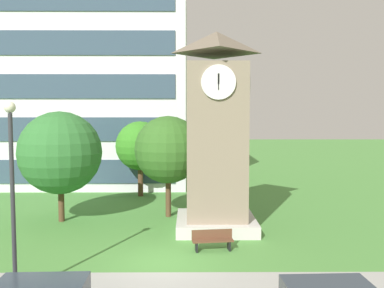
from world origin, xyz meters
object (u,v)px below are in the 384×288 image
at_px(park_bench, 212,240).
at_px(clock_tower, 216,142).
at_px(tree_near_tower, 168,150).
at_px(tree_streetside, 60,153).
at_px(street_lamp, 12,178).
at_px(tree_by_building, 140,146).

bearing_deg(park_bench, clock_tower, 83.87).
distance_m(tree_near_tower, tree_streetside, 5.97).
xyz_separation_m(clock_tower, park_bench, (-0.37, -3.43, -4.04)).
relative_size(park_bench, street_lamp, 0.29).
bearing_deg(clock_tower, street_lamp, -131.94).
distance_m(park_bench, tree_near_tower, 7.25).
bearing_deg(clock_tower, tree_by_building, 119.86).
distance_m(clock_tower, tree_near_tower, 3.69).
distance_m(clock_tower, park_bench, 5.31).
relative_size(street_lamp, tree_streetside, 1.04).
bearing_deg(tree_streetside, street_lamp, -81.61).
xyz_separation_m(park_bench, tree_streetside, (-8.11, 4.95, 3.36)).
height_order(clock_tower, park_bench, clock_tower).
height_order(street_lamp, tree_near_tower, street_lamp).
height_order(street_lamp, tree_by_building, street_lamp).
bearing_deg(tree_near_tower, tree_streetside, -170.02).
distance_m(street_lamp, tree_near_tower, 11.37).
bearing_deg(park_bench, street_lamp, -146.43).
xyz_separation_m(clock_tower, tree_streetside, (-8.48, 1.52, -0.67)).
bearing_deg(street_lamp, tree_near_tower, 66.73).
relative_size(street_lamp, tree_by_building, 1.17).
bearing_deg(park_bench, tree_by_building, 110.78).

